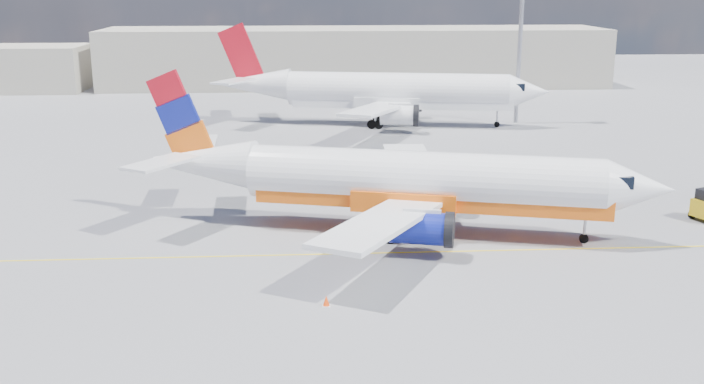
{
  "coord_description": "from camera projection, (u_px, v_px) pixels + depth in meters",
  "views": [
    {
      "loc": [
        -2.54,
        -37.08,
        14.23
      ],
      "look_at": [
        -0.0,
        2.87,
        3.5
      ],
      "focal_mm": 40.0,
      "sensor_mm": 36.0,
      "label": 1
    }
  ],
  "objects": [
    {
      "name": "ground",
      "position": [
        356.0,
        273.0,
        39.58
      ],
      "size": [
        240.0,
        240.0,
        0.0
      ],
      "primitive_type": "plane",
      "color": "slate",
      "rests_on": "ground"
    },
    {
      "name": "taxi_line",
      "position": [
        352.0,
        254.0,
        42.47
      ],
      "size": [
        70.0,
        0.15,
        0.01
      ],
      "primitive_type": "cube",
      "color": "yellow",
      "rests_on": "ground"
    },
    {
      "name": "terminal_main",
      "position": [
        355.0,
        57.0,
        111.15
      ],
      "size": [
        70.0,
        14.0,
        8.0
      ],
      "primitive_type": "cube",
      "color": "#B6AE9D",
      "rests_on": "ground"
    },
    {
      "name": "main_jet",
      "position": [
        406.0,
        181.0,
        45.36
      ],
      "size": [
        30.84,
        23.55,
        9.32
      ],
      "rotation": [
        0.0,
        0.0,
        -0.26
      ],
      "color": "white",
      "rests_on": "ground"
    },
    {
      "name": "second_jet",
      "position": [
        387.0,
        92.0,
        79.97
      ],
      "size": [
        34.01,
        26.34,
        10.26
      ],
      "rotation": [
        0.0,
        0.0,
        -0.18
      ],
      "color": "white",
      "rests_on": "ground"
    },
    {
      "name": "traffic_cone",
      "position": [
        326.0,
        301.0,
        35.53
      ],
      "size": [
        0.37,
        0.37,
        0.51
      ],
      "color": "white",
      "rests_on": "ground"
    },
    {
      "name": "floodlight_mast",
      "position": [
        522.0,
        1.0,
        78.77
      ],
      "size": [
        1.51,
        1.51,
        20.72
      ],
      "color": "#9E9EA6",
      "rests_on": "ground"
    }
  ]
}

